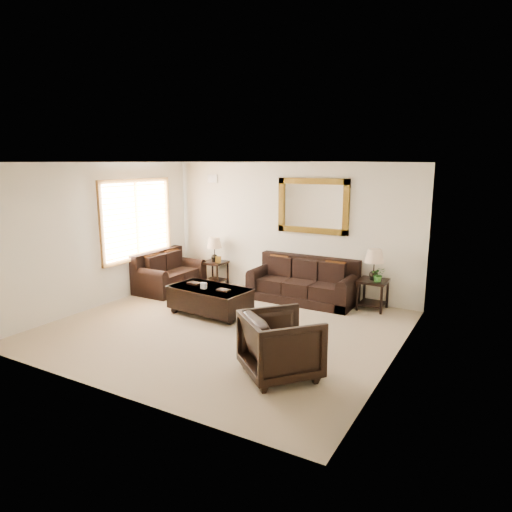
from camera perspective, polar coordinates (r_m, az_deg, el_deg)
The scene contains 11 objects.
room at distance 7.34m, azimuth -4.17°, elevation 0.99°, with size 5.51×5.01×2.71m.
window at distance 9.69m, azimuth -14.64°, elevation 4.41°, with size 0.07×1.96×1.66m.
mirror at distance 9.19m, azimuth 7.10°, elevation 6.22°, with size 1.50×0.06×1.10m.
air_vent at distance 10.34m, azimuth -5.45°, elevation 9.61°, with size 0.25×0.02×0.18m, color #999999.
sofa at distance 9.12m, azimuth 5.95°, elevation -3.65°, with size 2.09×0.90×0.85m.
loveseat at distance 10.02m, azimuth -10.95°, elevation -2.44°, with size 0.88×1.48×0.83m.
end_table_left at distance 10.20m, azimuth -5.20°, elevation 0.24°, with size 0.49×0.49×1.07m.
end_table_right at distance 8.69m, azimuth 14.51°, elevation -1.75°, with size 0.52×0.52×1.14m.
coffee_table at distance 8.30m, azimuth -5.78°, elevation -5.19°, with size 1.53×0.92×0.62m.
armchair at distance 5.90m, azimuth 3.12°, elevation -10.70°, with size 0.89×0.83×0.91m, color black.
potted_plant at distance 8.59m, azimuth 15.05°, elevation -2.44°, with size 0.24×0.27×0.21m, color #2A6121.
Camera 1 is at (4.00, -6.00, 2.69)m, focal length 32.00 mm.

